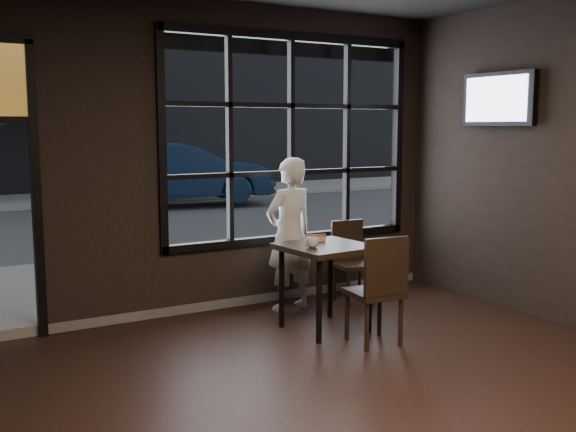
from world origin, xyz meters
TOP-DOWN VIEW (x-y plane):
  - window_frame at (1.20, 3.50)m, footprint 3.06×0.12m
  - cafe_table at (0.88, 2.33)m, footprint 0.82×0.82m
  - chair_near at (1.03, 1.76)m, footprint 0.47×0.47m
  - chair_window at (1.72, 3.00)m, footprint 0.43×0.43m
  - man at (0.95, 3.12)m, footprint 0.65×0.48m
  - hotdog at (0.90, 2.52)m, footprint 0.21×0.13m
  - cup at (0.69, 2.26)m, footprint 0.15×0.15m
  - tv at (2.93, 2.14)m, footprint 0.11×0.95m
  - navy_car at (3.32, 12.38)m, footprint 4.60×2.23m
  - tree_right at (2.02, 15.31)m, footprint 2.72×2.72m

SIDE VIEW (x-z plane):
  - cafe_table at x=0.88m, z-range 0.00..0.83m
  - chair_window at x=1.72m, z-range 0.00..0.90m
  - chair_near at x=1.03m, z-range 0.00..1.00m
  - man at x=0.95m, z-range 0.00..1.62m
  - navy_car at x=3.32m, z-range 0.10..1.55m
  - hotdog at x=0.90m, z-range 0.83..0.89m
  - cup at x=0.69m, z-range 0.83..0.92m
  - window_frame at x=1.20m, z-range 0.66..2.94m
  - tv at x=2.93m, z-range 1.95..2.50m
  - tree_right at x=2.02m, z-range 0.95..5.58m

